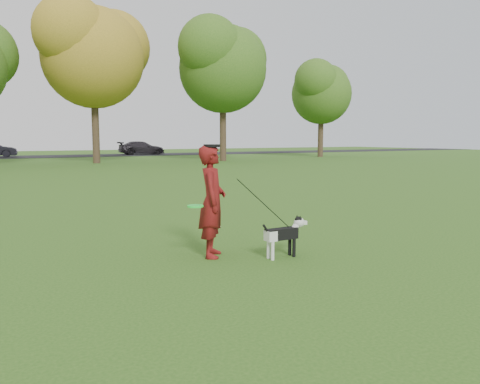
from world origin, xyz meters
TOP-DOWN VIEW (x-y plane):
  - ground at (0.00, 0.00)m, footprint 120.00×120.00m
  - road at (0.00, 40.00)m, footprint 120.00×7.00m
  - man at (-0.38, -0.06)m, footprint 0.65×0.72m
  - dog at (0.52, -0.64)m, footprint 0.80×0.16m
  - car_right at (11.57, 40.00)m, footprint 4.66×2.02m
  - man_held_items at (0.31, -0.38)m, footprint 1.46×0.70m
  - tree_row at (-1.43, 26.07)m, footprint 51.74×8.86m

SIDE VIEW (x-z plane):
  - ground at x=0.00m, z-range 0.00..0.00m
  - road at x=0.00m, z-range 0.00..0.02m
  - dog at x=0.52m, z-range 0.07..0.68m
  - car_right at x=11.57m, z-range 0.02..1.36m
  - man_held_items at x=0.31m, z-range 0.16..1.41m
  - man at x=-0.38m, z-range 0.00..1.65m
  - tree_row at x=-1.43m, z-range 1.40..13.41m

